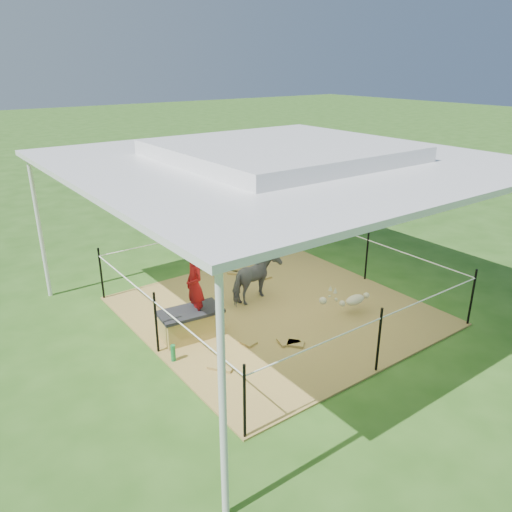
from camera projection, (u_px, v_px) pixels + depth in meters
ground at (276, 311)px, 8.70m from camera, size 90.00×90.00×0.00m
hay_patch at (276, 311)px, 8.70m from camera, size 4.60×4.60×0.03m
canopy_tent at (279, 157)px, 7.72m from camera, size 6.30×6.30×2.90m
rope_fence at (277, 278)px, 8.47m from camera, size 4.54×4.54×1.00m
straw_bale at (191, 325)px, 7.78m from camera, size 0.96×0.55×0.41m
dark_cloth at (190, 312)px, 7.70m from camera, size 1.02×0.61×0.05m
woman at (194, 279)px, 7.57m from camera, size 0.30×0.43×1.10m
green_bottle at (173, 353)px, 7.17m from camera, size 0.08×0.08×0.25m
pony at (256, 278)px, 8.89m from camera, size 1.11×0.74×0.86m
pink_hat at (256, 253)px, 8.71m from camera, size 0.27×0.27×0.12m
foal at (355, 298)px, 8.49m from camera, size 1.01×0.59×0.55m
trash_barrel at (252, 186)px, 15.47m from camera, size 0.62×0.62×0.91m
picnic_table_near at (153, 191)px, 15.40m from camera, size 1.89×1.54×0.70m
picnic_table_far at (251, 170)px, 18.18m from camera, size 2.11×1.69×0.79m
distant_person at (174, 180)px, 15.31m from camera, size 0.72×0.60×1.33m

